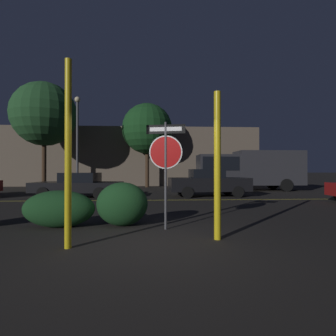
# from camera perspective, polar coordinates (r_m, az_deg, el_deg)

# --- Properties ---
(ground_plane) EXTENTS (260.00, 260.00, 0.00)m
(ground_plane) POSITION_cam_1_polar(r_m,az_deg,el_deg) (5.32, -4.07, -16.11)
(ground_plane) COLOR black
(road_center_stripe) EXTENTS (32.39, 0.12, 0.01)m
(road_center_stripe) POSITION_cam_1_polar(r_m,az_deg,el_deg) (12.52, -3.59, -6.99)
(road_center_stripe) COLOR gold
(road_center_stripe) RESTS_ON ground_plane
(stop_sign) EXTENTS (0.94, 0.22, 2.60)m
(stop_sign) POSITION_cam_1_polar(r_m,az_deg,el_deg) (6.35, -0.51, 3.18)
(stop_sign) COLOR #4C4C51
(stop_sign) RESTS_ON ground_plane
(yellow_pole_left) EXTENTS (0.12, 0.12, 3.49)m
(yellow_pole_left) POSITION_cam_1_polar(r_m,az_deg,el_deg) (5.16, -20.91, 2.99)
(yellow_pole_left) COLOR yellow
(yellow_pole_left) RESTS_ON ground_plane
(yellow_pole_right) EXTENTS (0.14, 0.14, 3.07)m
(yellow_pole_right) POSITION_cam_1_polar(r_m,az_deg,el_deg) (5.52, 10.71, 0.58)
(yellow_pole_right) COLOR yellow
(yellow_pole_right) RESTS_ON ground_plane
(hedge_bush_1) EXTENTS (1.77, 0.85, 0.93)m
(hedge_bush_1) POSITION_cam_1_polar(r_m,az_deg,el_deg) (7.17, -22.65, -8.21)
(hedge_bush_1) COLOR #19421E
(hedge_bush_1) RESTS_ON ground_plane
(hedge_bush_2) EXTENTS (1.31, 0.96, 1.12)m
(hedge_bush_2) POSITION_cam_1_polar(r_m,az_deg,el_deg) (6.90, -9.92, -7.73)
(hedge_bush_2) COLOR #19421E
(hedge_bush_2) RESTS_ON ground_plane
(passing_car_1) EXTENTS (4.64, 2.24, 1.29)m
(passing_car_1) POSITION_cam_1_polar(r_m,az_deg,el_deg) (14.43, -18.89, -3.49)
(passing_car_1) COLOR black
(passing_car_1) RESTS_ON ground_plane
(passing_car_2) EXTENTS (4.46, 1.99, 1.48)m
(passing_car_2) POSITION_cam_1_polar(r_m,az_deg,el_deg) (14.40, 8.77, -3.17)
(passing_car_2) COLOR black
(passing_car_2) RESTS_ON ground_plane
(delivery_truck) EXTENTS (7.20, 2.35, 2.75)m
(delivery_truck) POSITION_cam_1_polar(r_m,az_deg,el_deg) (19.17, 16.84, -0.07)
(delivery_truck) COLOR #2D2D33
(delivery_truck) RESTS_ON ground_plane
(street_lamp) EXTENTS (0.39, 0.39, 6.44)m
(street_lamp) POSITION_cam_1_polar(r_m,az_deg,el_deg) (19.00, -19.12, 7.07)
(street_lamp) COLOR #4C4C51
(street_lamp) RESTS_ON ground_plane
(tree_0) EXTENTS (4.18, 4.18, 6.96)m
(tree_0) POSITION_cam_1_polar(r_m,az_deg,el_deg) (22.09, -4.55, 8.49)
(tree_0) COLOR #422D1E
(tree_0) RESTS_ON ground_plane
(tree_1) EXTENTS (4.74, 4.74, 7.98)m
(tree_1) POSITION_cam_1_polar(r_m,az_deg,el_deg) (22.01, -25.34, 10.51)
(tree_1) COLOR #422D1E
(tree_1) RESTS_ON ground_plane
(building_backdrop) EXTENTS (24.70, 4.86, 5.30)m
(building_backdrop) POSITION_cam_1_polar(r_m,az_deg,el_deg) (25.80, -9.35, 2.29)
(building_backdrop) COLOR #6B5B4C
(building_backdrop) RESTS_ON ground_plane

